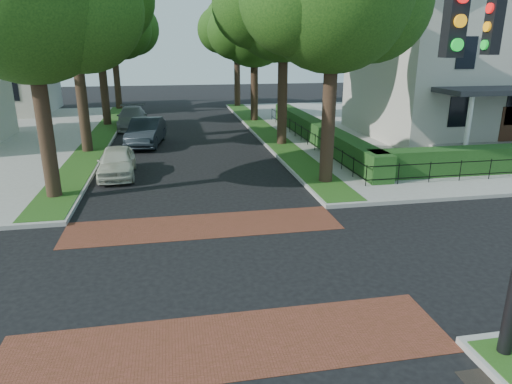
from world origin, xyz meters
TOP-DOWN VIEW (x-y plane):
  - ground at (0.00, 0.00)m, footprint 120.00×120.00m
  - sidewalk_ne at (19.50, 19.00)m, footprint 30.00×30.00m
  - crosswalk_far at (0.00, 3.20)m, footprint 9.00×2.20m
  - crosswalk_near at (0.00, -3.20)m, footprint 9.00×2.20m
  - storm_drain at (4.30, -5.00)m, footprint 0.65×0.45m
  - grass_strip_ne at (5.40, 19.10)m, footprint 1.60×29.80m
  - grass_strip_nw at (-5.40, 19.10)m, footprint 1.60×29.80m
  - tree_right_mid at (5.61, 15.25)m, footprint 8.25×7.09m
  - tree_right_far at (5.60, 24.22)m, footprint 7.25×6.23m
  - tree_right_back at (5.60, 33.23)m, footprint 7.50×6.45m
  - tree_left_far at (-5.40, 24.22)m, footprint 7.00×6.02m
  - tree_left_back at (-5.40, 33.24)m, footprint 7.75×6.66m
  - hedge_main_road at (7.70, 15.00)m, footprint 1.00×18.00m
  - fence_main_road at (6.90, 15.00)m, footprint 0.06×18.00m
  - house_victorian at (17.51, 15.92)m, footprint 13.00×13.05m
  - parked_car_front at (-3.42, 10.00)m, footprint 1.72×4.00m
  - parked_car_middle at (-2.39, 16.73)m, footprint 2.35×5.01m
  - parked_car_rear at (-3.60, 22.85)m, footprint 2.37×5.23m

SIDE VIEW (x-z plane):
  - ground at x=0.00m, z-range 0.00..0.00m
  - crosswalk_far at x=0.00m, z-range 0.00..0.01m
  - crosswalk_near at x=0.00m, z-range 0.00..0.01m
  - storm_drain at x=4.30m, z-range 0.00..0.01m
  - sidewalk_ne at x=19.50m, z-range 0.00..0.15m
  - grass_strip_ne at x=5.40m, z-range 0.15..0.17m
  - grass_strip_nw at x=-5.40m, z-range 0.15..0.17m
  - fence_main_road at x=6.90m, z-range 0.15..1.05m
  - parked_car_front at x=-3.42m, z-range 0.00..1.35m
  - parked_car_rear at x=-3.60m, z-range 0.00..1.49m
  - hedge_main_road at x=7.70m, z-range 0.15..1.35m
  - parked_car_middle at x=-2.39m, z-range 0.00..1.59m
  - house_victorian at x=17.51m, z-range -0.22..12.26m
  - tree_right_far at x=5.60m, z-range 2.04..11.78m
  - tree_left_far at x=-5.40m, z-range 2.19..12.05m
  - tree_right_back at x=5.60m, z-range 2.17..12.37m
  - tree_left_back at x=-5.40m, z-range 2.19..12.63m
  - tree_right_mid at x=5.61m, z-range 2.38..13.60m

